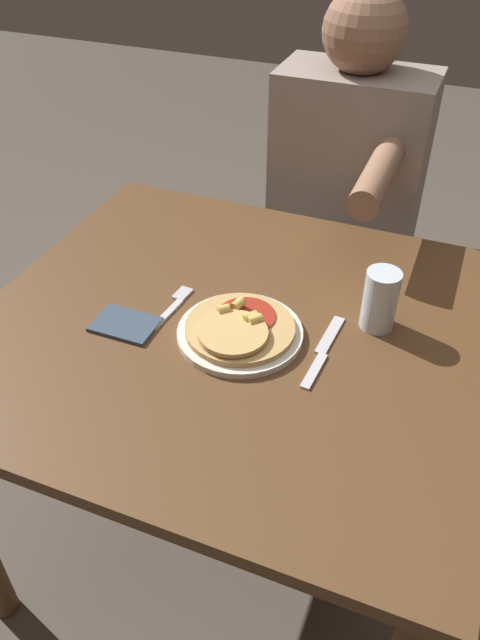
# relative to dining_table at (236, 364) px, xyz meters

# --- Properties ---
(ground_plane) EXTENTS (8.00, 8.00, 0.00)m
(ground_plane) POSITION_rel_dining_table_xyz_m (0.00, 0.00, -0.63)
(ground_plane) COLOR brown
(dining_table) EXTENTS (1.03, 0.94, 0.74)m
(dining_table) POSITION_rel_dining_table_xyz_m (0.00, 0.00, 0.00)
(dining_table) COLOR brown
(dining_table) RESTS_ON ground_plane
(plate) EXTENTS (0.25, 0.25, 0.01)m
(plate) POSITION_rel_dining_table_xyz_m (0.02, -0.03, 0.12)
(plate) COLOR silver
(plate) RESTS_ON dining_table
(pizza) EXTENTS (0.22, 0.22, 0.04)m
(pizza) POSITION_rel_dining_table_xyz_m (0.02, -0.04, 0.14)
(pizza) COLOR tan
(pizza) RESTS_ON plate
(fork) EXTENTS (0.03, 0.18, 0.00)m
(fork) POSITION_rel_dining_table_xyz_m (-0.14, -0.00, 0.11)
(fork) COLOR silver
(fork) RESTS_ON dining_table
(knife) EXTENTS (0.03, 0.22, 0.00)m
(knife) POSITION_rel_dining_table_xyz_m (0.19, -0.02, 0.11)
(knife) COLOR silver
(knife) RESTS_ON dining_table
(drinking_glass) EXTENTS (0.07, 0.07, 0.13)m
(drinking_glass) POSITION_rel_dining_table_xyz_m (0.26, 0.10, 0.18)
(drinking_glass) COLOR silver
(drinking_glass) RESTS_ON dining_table
(napkin) EXTENTS (0.13, 0.09, 0.01)m
(napkin) POSITION_rel_dining_table_xyz_m (-0.20, -0.09, 0.12)
(napkin) COLOR #38475B
(napkin) RESTS_ON dining_table
(person_diner) EXTENTS (0.40, 0.52, 1.25)m
(person_diner) POSITION_rel_dining_table_xyz_m (0.06, 0.68, 0.10)
(person_diner) COLOR #2D2D38
(person_diner) RESTS_ON ground_plane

